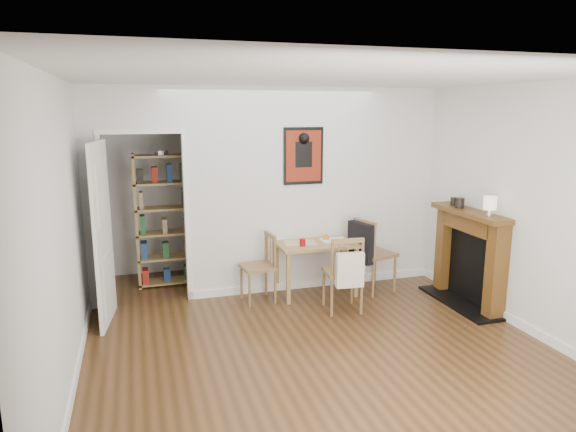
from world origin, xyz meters
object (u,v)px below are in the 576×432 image
object	(u,v)px
fireplace	(470,254)
notebook	(334,240)
bookshelf	(164,221)
ceramic_jar_a	(460,203)
chair_right	(373,254)
dining_table	(316,249)
orange_fruit	(326,238)
ceramic_jar_b	(454,201)
chair_left	(258,268)
chair_front	(343,272)
red_glass	(303,242)
mantel_lamp	(490,204)

from	to	relation	value
fireplace	notebook	bearing A→B (deg)	148.50
bookshelf	ceramic_jar_a	size ratio (longest dim) A/B	14.16
chair_right	notebook	bearing A→B (deg)	164.64
dining_table	orange_fruit	xyz separation A→B (m)	(0.15, 0.05, 0.12)
fireplace	orange_fruit	distance (m)	1.76
dining_table	fireplace	xyz separation A→B (m)	(1.66, -0.85, 0.02)
ceramic_jar_b	notebook	bearing A→B (deg)	158.17
chair_right	ceramic_jar_b	world-z (taller)	ceramic_jar_b
dining_table	bookshelf	distance (m)	2.05
chair_right	ceramic_jar_b	size ratio (longest dim) A/B	9.42
chair_right	bookshelf	size ratio (longest dim) A/B	0.55
chair_left	chair_front	size ratio (longest dim) A/B	0.93
chair_right	chair_front	size ratio (longest dim) A/B	1.06
chair_right	orange_fruit	xyz separation A→B (m)	(-0.59, 0.17, 0.22)
chair_left	ceramic_jar_a	xyz separation A→B (m)	(2.36, -0.65, 0.80)
red_glass	ceramic_jar_a	bearing A→B (deg)	-17.45
fireplace	red_glass	world-z (taller)	fireplace
mantel_lamp	chair_right	bearing A→B (deg)	127.03
red_glass	notebook	distance (m)	0.49
fireplace	orange_fruit	size ratio (longest dim) A/B	15.95
chair_front	ceramic_jar_b	bearing A→B (deg)	3.58
orange_fruit	ceramic_jar_b	world-z (taller)	ceramic_jar_b
bookshelf	red_glass	world-z (taller)	bookshelf
chair_left	mantel_lamp	size ratio (longest dim) A/B	3.70
fireplace	ceramic_jar_b	bearing A→B (deg)	99.14
chair_front	red_glass	world-z (taller)	chair_front
chair_front	ceramic_jar_b	xyz separation A→B (m)	(1.50, 0.09, 0.75)
chair_front	notebook	world-z (taller)	chair_front
chair_front	chair_left	bearing A→B (deg)	146.46
notebook	ceramic_jar_b	bearing A→B (deg)	-21.83
chair_front	fireplace	size ratio (longest dim) A/B	0.73
bookshelf	fireplace	world-z (taller)	bookshelf
fireplace	red_glass	distance (m)	2.02
mantel_lamp	dining_table	bearing A→B (deg)	142.13
dining_table	chair_right	distance (m)	0.76
fireplace	orange_fruit	world-z (taller)	fireplace
fireplace	ceramic_jar_a	world-z (taller)	ceramic_jar_a
bookshelf	notebook	xyz separation A→B (m)	(2.06, -0.92, -0.19)
bookshelf	red_glass	xyz separation A→B (m)	(1.59, -1.06, -0.15)
fireplace	ceramic_jar_b	size ratio (longest dim) A/B	12.15
fireplace	orange_fruit	bearing A→B (deg)	149.31
orange_fruit	notebook	world-z (taller)	orange_fruit
ceramic_jar_a	dining_table	bearing A→B (deg)	156.49
fireplace	ceramic_jar_b	world-z (taller)	ceramic_jar_b
dining_table	mantel_lamp	distance (m)	2.13
chair_left	bookshelf	world-z (taller)	bookshelf
bookshelf	ceramic_jar_a	bearing A→B (deg)	-25.62
chair_right	fireplace	distance (m)	1.18
chair_front	fireplace	distance (m)	1.57
bookshelf	red_glass	distance (m)	1.91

